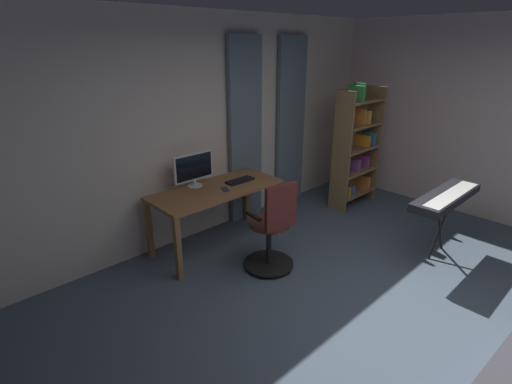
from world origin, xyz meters
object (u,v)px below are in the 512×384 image
(computer_keyboard, at_px, (240,181))
(piano_keyboard, at_px, (446,198))
(desk, at_px, (217,195))
(bookshelf, at_px, (355,147))
(cell_phone_face_up, at_px, (225,189))
(office_chair, at_px, (273,230))
(computer_monitor, at_px, (194,168))

(computer_keyboard, height_order, piano_keyboard, computer_keyboard)
(desk, bearing_deg, bookshelf, 171.88)
(computer_keyboard, distance_m, cell_phone_face_up, 0.32)
(office_chair, distance_m, computer_monitor, 1.20)
(desk, distance_m, piano_keyboard, 2.62)
(bookshelf, bearing_deg, office_chair, 12.53)
(computer_monitor, height_order, bookshelf, bookshelf)
(office_chair, relative_size, piano_keyboard, 0.87)
(office_chair, bearing_deg, computer_monitor, 112.17)
(office_chair, xyz_separation_m, computer_keyboard, (-0.26, -0.82, 0.28))
(piano_keyboard, bearing_deg, bookshelf, -110.57)
(office_chair, bearing_deg, piano_keyboard, -24.26)
(desk, bearing_deg, office_chair, 96.38)
(computer_monitor, relative_size, computer_keyboard, 1.43)
(computer_monitor, bearing_deg, bookshelf, 167.38)
(desk, xyz_separation_m, piano_keyboard, (-1.76, 1.95, 0.05))
(office_chair, bearing_deg, cell_phone_face_up, 103.75)
(computer_monitor, xyz_separation_m, bookshelf, (-2.51, 0.56, -0.09))
(cell_phone_face_up, bearing_deg, computer_monitor, -37.74)
(desk, height_order, computer_monitor, computer_monitor)
(bookshelf, bearing_deg, computer_monitor, -12.62)
(bookshelf, height_order, piano_keyboard, bookshelf)
(desk, relative_size, office_chair, 1.52)
(computer_keyboard, height_order, bookshelf, bookshelf)
(office_chair, distance_m, bookshelf, 2.36)
(desk, distance_m, computer_monitor, 0.42)
(cell_phone_face_up, bearing_deg, desk, -48.07)
(computer_monitor, distance_m, cell_phone_face_up, 0.45)
(office_chair, relative_size, computer_monitor, 1.97)
(desk, bearing_deg, piano_keyboard, 132.04)
(office_chair, xyz_separation_m, cell_phone_face_up, (0.05, -0.72, 0.28))
(computer_monitor, relative_size, bookshelf, 0.29)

